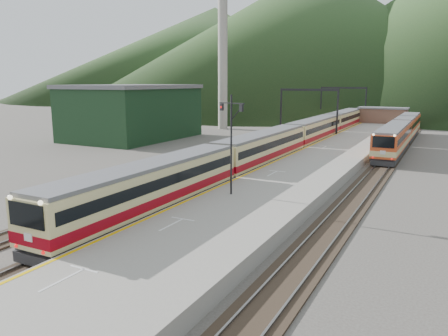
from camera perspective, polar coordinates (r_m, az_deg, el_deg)
The scene contains 19 objects.
ground at distance 24.06m, azimuth -22.86°, elevation -11.84°, with size 400.00×400.00×0.00m, color #47423D.
track_main at distance 57.33m, azimuth 9.25°, elevation 2.03°, with size 2.60×200.00×0.23m.
track_far at distance 59.04m, azimuth 4.64°, elevation 2.41°, with size 2.60×200.00×0.23m.
track_second at distance 54.93m, azimuth 20.72°, elevation 1.05°, with size 2.60×200.00×0.23m.
platform at distance 53.88m, azimuth 14.26°, elevation 1.72°, with size 8.00×100.00×1.00m, color gray.
gantry_near at distance 71.87m, azimuth 10.99°, elevation 8.23°, with size 9.55×0.25×8.00m.
gantry_far at distance 96.09m, azimuth 15.28°, elevation 8.74°, with size 9.55×0.25×8.00m.
warehouse at distance 72.17m, azimuth -11.89°, elevation 7.20°, with size 14.50×20.50×8.60m.
smokestack at distance 85.71m, azimuth -0.17°, elevation 15.18°, with size 1.80×1.80×30.00m, color #9E998E.
station_shed at distance 92.85m, azimuth 20.05°, elevation 6.52°, with size 9.40×4.40×3.10m.
hill_a at distance 212.83m, azimuth 12.03°, elevation 16.61°, with size 180.00×180.00×60.00m, color #264721.
hill_d at distance 289.27m, azimuth -1.15°, elevation 14.85°, with size 200.00×200.00×55.00m, color #264721.
main_train at distance 56.19m, azimuth 9.02°, elevation 3.84°, with size 2.89×79.19×3.53m.
second_train at distance 67.01m, azimuth 22.12°, elevation 4.22°, with size 2.69×36.64×3.28m.
signal_mast at distance 31.09m, azimuth 0.95°, elevation 4.39°, with size 2.15×0.66×7.18m.
short_signal_a at distance 30.78m, azimuth -16.74°, elevation -3.56°, with size 0.25×0.21×2.27m.
short_signal_b at distance 53.01m, azimuth 4.87°, elevation 2.93°, with size 0.26×0.23×2.27m.
short_signal_c at distance 39.75m, azimuth -10.30°, elevation 0.01°, with size 0.25×0.21×2.27m.
worker at distance 26.61m, azimuth -25.52°, elevation -7.91°, with size 0.62×0.40×1.69m, color black.
Camera 1 is at (17.45, -13.86, 9.05)m, focal length 35.00 mm.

